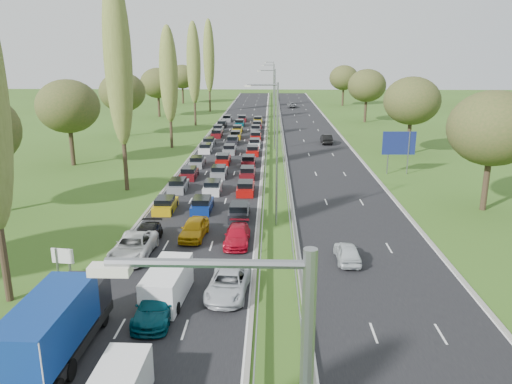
{
  "coord_description": "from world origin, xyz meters",
  "views": [
    {
      "loc": [
        4.03,
        2.53,
        14.21
      ],
      "look_at": [
        2.61,
        48.14,
        1.5
      ],
      "focal_mm": 35.0,
      "sensor_mm": 36.0,
      "label": 1
    }
  ],
  "objects_px": {
    "near_car_3": "(146,235)",
    "info_sign": "(63,259)",
    "white_van_rear": "(168,282)",
    "blue_lorry": "(58,325)",
    "direction_sign": "(399,145)",
    "near_car_2": "(133,246)"
  },
  "relations": [
    {
      "from": "blue_lorry",
      "to": "near_car_3",
      "type": "bearing_deg",
      "value": 89.56
    },
    {
      "from": "white_van_rear",
      "to": "info_sign",
      "type": "bearing_deg",
      "value": 165.43
    },
    {
      "from": "near_car_2",
      "to": "blue_lorry",
      "type": "distance_m",
      "value": 12.6
    },
    {
      "from": "near_car_3",
      "to": "blue_lorry",
      "type": "distance_m",
      "value": 15.16
    },
    {
      "from": "near_car_2",
      "to": "blue_lorry",
      "type": "bearing_deg",
      "value": -89.77
    },
    {
      "from": "blue_lorry",
      "to": "direction_sign",
      "type": "height_order",
      "value": "direction_sign"
    },
    {
      "from": "white_van_rear",
      "to": "blue_lorry",
      "type": "bearing_deg",
      "value": -117.43
    },
    {
      "from": "near_car_2",
      "to": "blue_lorry",
      "type": "xyz_separation_m",
      "value": [
        -0.09,
        -12.56,
        1.05
      ]
    },
    {
      "from": "near_car_2",
      "to": "white_van_rear",
      "type": "bearing_deg",
      "value": -57.86
    },
    {
      "from": "near_car_2",
      "to": "near_car_3",
      "type": "height_order",
      "value": "near_car_2"
    },
    {
      "from": "info_sign",
      "to": "blue_lorry",
      "type": "bearing_deg",
      "value": -68.61
    },
    {
      "from": "white_van_rear",
      "to": "direction_sign",
      "type": "height_order",
      "value": "direction_sign"
    },
    {
      "from": "near_car_3",
      "to": "white_van_rear",
      "type": "height_order",
      "value": "white_van_rear"
    },
    {
      "from": "near_car_2",
      "to": "near_car_3",
      "type": "bearing_deg",
      "value": 84.13
    },
    {
      "from": "near_car_3",
      "to": "info_sign",
      "type": "xyz_separation_m",
      "value": [
        -3.84,
        -6.28,
        0.67
      ]
    },
    {
      "from": "blue_lorry",
      "to": "direction_sign",
      "type": "distance_m",
      "value": 46.69
    },
    {
      "from": "blue_lorry",
      "to": "direction_sign",
      "type": "bearing_deg",
      "value": 58.1
    },
    {
      "from": "near_car_3",
      "to": "direction_sign",
      "type": "relative_size",
      "value": 0.9
    },
    {
      "from": "blue_lorry",
      "to": "direction_sign",
      "type": "xyz_separation_m",
      "value": [
        25.34,
        39.17,
        1.71
      ]
    },
    {
      "from": "blue_lorry",
      "to": "white_van_rear",
      "type": "height_order",
      "value": "blue_lorry"
    },
    {
      "from": "blue_lorry",
      "to": "info_sign",
      "type": "height_order",
      "value": "blue_lorry"
    },
    {
      "from": "near_car_2",
      "to": "info_sign",
      "type": "bearing_deg",
      "value": -132.93
    }
  ]
}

